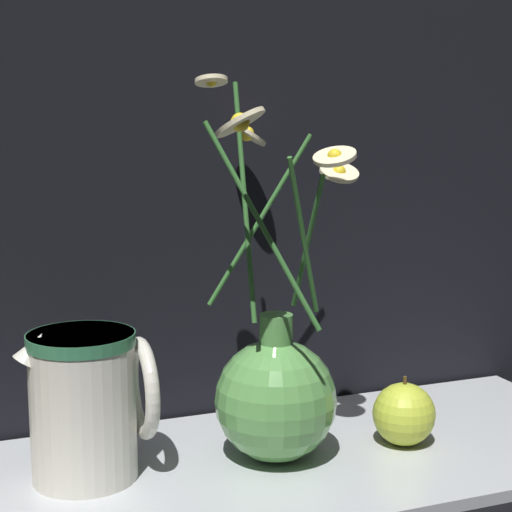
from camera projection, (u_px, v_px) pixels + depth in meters
name	position (u px, v px, depth m)	size (l,w,h in m)	color
ground_plane	(248.00, 474.00, 0.86)	(6.00, 6.00, 0.00)	black
shelf	(248.00, 468.00, 0.86)	(0.83, 0.30, 0.01)	#B2B7BC
vase_with_flowers	(274.00, 389.00, 0.86)	(0.19, 0.25, 0.38)	#59994C
ceramic_pitcher	(87.00, 399.00, 0.81)	(0.13, 0.10, 0.15)	beige
orange_fruit	(404.00, 414.00, 0.90)	(0.07, 0.07, 0.07)	#B7C638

